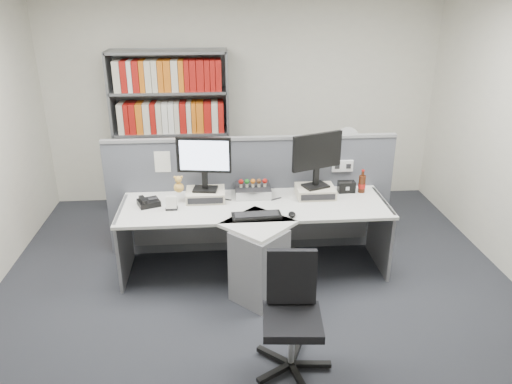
{
  "coord_description": "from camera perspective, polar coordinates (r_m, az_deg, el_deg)",
  "views": [
    {
      "loc": [
        -0.33,
        -3.51,
        2.65
      ],
      "look_at": [
        0.0,
        0.65,
        0.92
      ],
      "focal_mm": 34.36,
      "sensor_mm": 36.0,
      "label": 1
    }
  ],
  "objects": [
    {
      "name": "room_shell",
      "position": [
        3.63,
        0.83,
        8.83
      ],
      "size": [
        5.04,
        5.54,
        2.72
      ],
      "color": "silver",
      "rests_on": "ground"
    },
    {
      "name": "desk",
      "position": [
        4.66,
        0.05,
        -5.53
      ],
      "size": [
        2.6,
        1.2,
        0.72
      ],
      "color": "silver",
      "rests_on": "ground"
    },
    {
      "name": "partition",
      "position": [
        5.17,
        -0.48,
        -0.25
      ],
      "size": [
        3.0,
        0.08,
        1.27
      ],
      "color": "#585B64",
      "rests_on": "ground"
    },
    {
      "name": "monitor_left",
      "position": [
        4.74,
        -6.07,
        3.81
      ],
      "size": [
        0.53,
        0.2,
        0.54
      ],
      "color": "black",
      "rests_on": "monitor_riser_left"
    },
    {
      "name": "filing_cabinet",
      "position": [
        6.16,
        10.18,
        0.21
      ],
      "size": [
        0.45,
        0.61,
        0.7
      ],
      "color": "slate",
      "rests_on": "ground"
    },
    {
      "name": "keyboard",
      "position": [
        4.48,
        0.06,
        -2.76
      ],
      "size": [
        0.46,
        0.2,
        0.03
      ],
      "color": "black",
      "rests_on": "desk"
    },
    {
      "name": "cola_bottle",
      "position": [
        5.12,
        12.23,
        0.93
      ],
      "size": [
        0.07,
        0.07,
        0.24
      ],
      "color": "#3F190A",
      "rests_on": "desk"
    },
    {
      "name": "desk_fan",
      "position": [
        5.95,
        10.6,
        5.86
      ],
      "size": [
        0.27,
        0.16,
        0.45
      ],
      "color": "white",
      "rests_on": "filing_cabinet"
    },
    {
      "name": "speaker",
      "position": [
        5.1,
        10.48,
        0.6
      ],
      "size": [
        0.17,
        0.1,
        0.11
      ],
      "primitive_type": "cube",
      "color": "black",
      "rests_on": "desk"
    },
    {
      "name": "ground",
      "position": [
        4.41,
        0.7,
        -14.42
      ],
      "size": [
        5.5,
        5.5,
        0.0
      ],
      "primitive_type": "plane",
      "color": "#2F3137",
      "rests_on": "ground"
    },
    {
      "name": "desk_calendar",
      "position": [
        4.69,
        -9.82,
        -1.39
      ],
      "size": [
        0.11,
        0.08,
        0.13
      ],
      "color": "black",
      "rests_on": "desk"
    },
    {
      "name": "monitor_right",
      "position": [
        4.83,
        7.11,
        4.23
      ],
      "size": [
        0.52,
        0.25,
        0.55
      ],
      "color": "black",
      "rests_on": "monitor_riser_right"
    },
    {
      "name": "desktop_pc",
      "position": [
        4.95,
        -0.37,
        0.17
      ],
      "size": [
        0.35,
        0.31,
        0.09
      ],
      "color": "black",
      "rests_on": "desk"
    },
    {
      "name": "monitor_riser_right",
      "position": [
        4.96,
        6.92,
        0.06
      ],
      "size": [
        0.38,
        0.31,
        0.1
      ],
      "color": "beige",
      "rests_on": "desk"
    },
    {
      "name": "plush_toy",
      "position": [
        4.8,
        -8.99,
        0.78
      ],
      "size": [
        0.1,
        0.1,
        0.17
      ],
      "color": "gold",
      "rests_on": "monitor_riser_left"
    },
    {
      "name": "shelving_unit",
      "position": [
        6.21,
        -9.72,
        6.55
      ],
      "size": [
        1.41,
        0.4,
        2.0
      ],
      "color": "slate",
      "rests_on": "ground"
    },
    {
      "name": "monitor_riser_left",
      "position": [
        4.86,
        -5.9,
        -0.34
      ],
      "size": [
        0.38,
        0.31,
        0.1
      ],
      "color": "beige",
      "rests_on": "desk"
    },
    {
      "name": "desk_phone",
      "position": [
        4.83,
        -12.43,
        -1.18
      ],
      "size": [
        0.25,
        0.24,
        0.08
      ],
      "color": "black",
      "rests_on": "desk"
    },
    {
      "name": "office_chair",
      "position": [
        3.69,
        4.19,
        -13.6
      ],
      "size": [
        0.58,
        0.59,
        0.89
      ],
      "color": "silver",
      "rests_on": "ground"
    },
    {
      "name": "figurines",
      "position": [
        4.9,
        -0.36,
        1.16
      ],
      "size": [
        0.29,
        0.05,
        0.09
      ],
      "color": "beige",
      "rests_on": "desktop_pc"
    },
    {
      "name": "mouse",
      "position": [
        4.51,
        4.22,
        -2.62
      ],
      "size": [
        0.07,
        0.11,
        0.04
      ],
      "primitive_type": "ellipsoid",
      "color": "black",
      "rests_on": "desk"
    }
  ]
}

